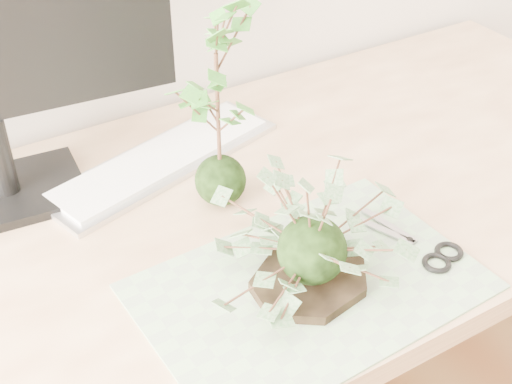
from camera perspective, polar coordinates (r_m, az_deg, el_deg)
desk at (r=1.16m, az=0.05°, el=-4.36°), size 1.60×0.70×0.74m
cutting_mat at (r=0.97m, az=4.32°, el=-7.53°), size 0.46×0.32×0.00m
stone_dish at (r=0.96m, az=4.35°, el=-7.04°), size 0.21×0.21×0.01m
ivy_kokedama at (r=0.90m, az=4.63°, el=-2.59°), size 0.34×0.34×0.18m
maple_kokedama at (r=0.99m, az=-3.20°, el=10.01°), size 0.21×0.21×0.33m
keyboard at (r=1.20m, az=-7.48°, el=2.58°), size 0.44×0.23×0.02m
scissors at (r=1.03m, az=13.48°, el=-4.72°), size 0.08×0.17×0.01m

